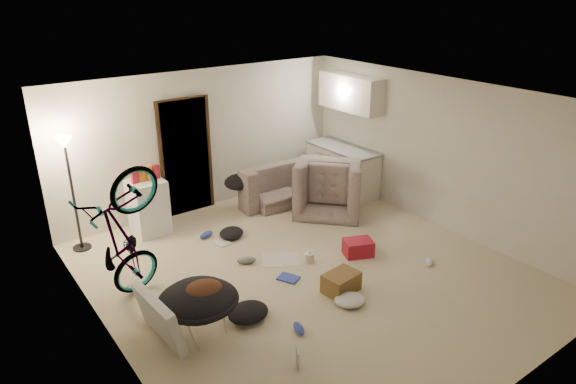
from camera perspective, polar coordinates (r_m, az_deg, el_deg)
floor at (r=7.46m, az=2.21°, el=-8.98°), size 5.50×6.00×0.02m
ceiling at (r=6.51m, az=2.55°, el=10.32°), size 5.50×6.00×0.02m
wall_back at (r=9.29m, az=-9.32°, el=5.73°), size 5.50×0.02×2.50m
wall_front at (r=5.16m, az=24.02°, el=-10.33°), size 5.50×0.02×2.50m
wall_left at (r=5.74m, az=-19.87°, el=-6.23°), size 0.02×6.00×2.50m
wall_right at (r=8.78m, az=16.65°, el=4.08°), size 0.02×6.00×2.50m
doorway at (r=9.16m, az=-11.33°, el=3.83°), size 0.85×0.10×2.04m
door_trim at (r=9.13m, az=-11.25°, el=3.79°), size 0.97×0.04×2.10m
floor_lamp at (r=8.18m, az=-23.18°, el=2.29°), size 0.28×0.28×1.81m
kitchen_counter at (r=10.07m, az=6.04°, el=2.38°), size 0.60×1.50×0.88m
counter_top at (r=9.92m, az=6.15°, el=4.87°), size 0.64×1.54×0.04m
kitchen_uppers at (r=9.75m, az=6.98°, el=10.89°), size 0.38×1.40×0.65m
sofa at (r=9.79m, az=-0.60°, el=0.97°), size 2.00×0.83×0.58m
armchair at (r=9.34m, az=4.70°, el=0.33°), size 1.51×1.52×0.74m
bicycle at (r=6.91m, az=-17.53°, el=-7.99°), size 2.00×1.13×1.09m
book_asset at (r=5.81m, az=1.24°, el=-19.32°), size 0.28×0.25×0.02m
mini_fridge at (r=8.67m, az=-15.25°, el=-1.61°), size 0.55×0.55×0.91m
snack_box_0 at (r=8.42m, az=-16.69°, el=1.50°), size 0.11×0.08×0.30m
snack_box_1 at (r=8.46m, az=-15.93°, el=1.68°), size 0.10×0.07×0.30m
snack_box_2 at (r=8.50m, az=-15.18°, el=1.85°), size 0.12×0.10×0.30m
snack_box_3 at (r=8.54m, az=-14.44°, el=2.03°), size 0.11×0.09×0.30m
saucer_chair at (r=6.16m, az=-9.87°, el=-12.38°), size 0.93×0.93×0.66m
hoodie at (r=6.04m, az=-9.43°, el=-10.83°), size 0.49×0.41×0.22m
sofa_drape at (r=9.22m, az=-5.41°, el=1.13°), size 0.61×0.52×0.28m
tv_box at (r=6.22m, az=-14.14°, el=-13.44°), size 0.29×0.92×0.61m
drink_case_a at (r=7.01m, az=5.92°, el=-9.96°), size 0.51×0.39×0.27m
drink_case_b at (r=7.90m, az=7.80°, el=-6.14°), size 0.51×0.46×0.24m
juicer at (r=7.67m, az=2.39°, el=-7.21°), size 0.14×0.14×0.21m
newspaper at (r=7.75m, az=-0.82°, el=-7.54°), size 0.68×0.64×0.01m
book_blue at (r=7.29m, az=0.05°, el=-9.55°), size 0.31×0.34×0.03m
book_white at (r=8.27m, az=-7.35°, el=-5.61°), size 0.21×0.26×0.02m
shoe_0 at (r=8.47m, az=-9.07°, el=-4.71°), size 0.29×0.19×0.10m
shoe_1 at (r=7.66m, az=-4.62°, el=-7.57°), size 0.31×0.24×0.11m
shoe_2 at (r=6.31m, az=1.22°, el=-14.92°), size 0.17×0.27×0.09m
shoe_3 at (r=7.00m, az=5.33°, el=-10.76°), size 0.31×0.24×0.11m
shoe_4 at (r=7.90m, az=15.43°, el=-7.46°), size 0.25×0.23×0.09m
clothes_lump_a at (r=6.52m, az=-4.46°, el=-13.19°), size 0.56×0.49×0.17m
clothes_lump_b at (r=8.43m, az=-6.31°, el=-4.55°), size 0.58×0.57×0.13m
clothes_lump_c at (r=6.81m, az=6.88°, el=-11.81°), size 0.49×0.46×0.12m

